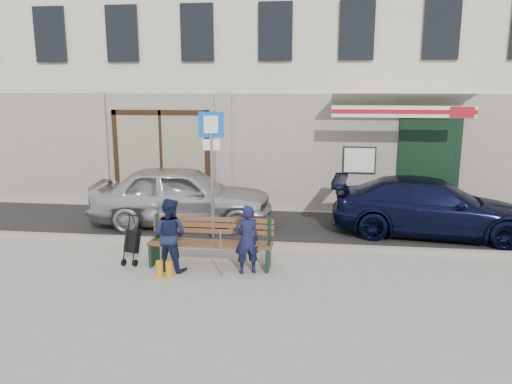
% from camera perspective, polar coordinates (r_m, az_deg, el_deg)
% --- Properties ---
extents(ground, '(80.00, 80.00, 0.00)m').
position_cam_1_polar(ground, '(9.40, -0.81, -9.23)').
color(ground, '#9E9991').
rests_on(ground, ground).
extents(asphalt_lane, '(60.00, 3.20, 0.01)m').
position_cam_1_polar(asphalt_lane, '(12.31, 1.26, -4.00)').
color(asphalt_lane, '#282828').
rests_on(asphalt_lane, ground).
extents(curb, '(60.00, 0.18, 0.12)m').
position_cam_1_polar(curb, '(10.78, 0.34, -6.06)').
color(curb, '#9E9384').
rests_on(curb, ground).
extents(building, '(20.00, 8.27, 10.00)m').
position_cam_1_polar(building, '(17.23, 3.38, 17.26)').
color(building, beige).
rests_on(building, ground).
extents(car_silver, '(4.55, 2.14, 1.51)m').
position_cam_1_polar(car_silver, '(12.44, -8.40, -0.40)').
color(car_silver, silver).
rests_on(car_silver, ground).
extents(car_navy, '(4.72, 2.31, 1.32)m').
position_cam_1_polar(car_navy, '(12.22, 19.43, -1.65)').
color(car_navy, black).
rests_on(car_navy, ground).
extents(parking_sign, '(0.52, 0.16, 2.88)m').
position_cam_1_polar(parking_sign, '(10.67, -5.09, 4.16)').
color(parking_sign, gray).
rests_on(parking_sign, ground).
extents(bench, '(2.40, 1.17, 0.98)m').
position_cam_1_polar(bench, '(9.65, -5.51, -5.82)').
color(bench, brown).
rests_on(bench, ground).
extents(man, '(0.55, 0.46, 1.29)m').
position_cam_1_polar(man, '(9.19, -1.05, -5.45)').
color(man, '#141537').
rests_on(man, ground).
extents(woman, '(0.78, 0.67, 1.39)m').
position_cam_1_polar(woman, '(9.46, -9.83, -4.82)').
color(woman, '#151B3B').
rests_on(woman, ground).
extents(stroller, '(0.33, 0.43, 0.94)m').
position_cam_1_polar(stroller, '(10.06, -13.98, -5.63)').
color(stroller, black).
rests_on(stroller, ground).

